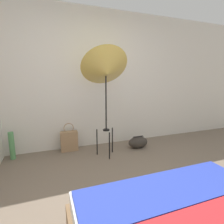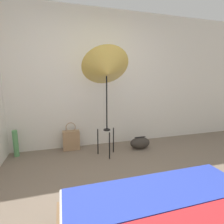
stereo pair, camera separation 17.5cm
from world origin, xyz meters
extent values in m
plane|color=#756656|center=(0.00, 0.00, 0.00)|extent=(14.00, 14.00, 0.00)
cube|color=silver|center=(0.00, 2.06, 1.30)|extent=(8.00, 0.05, 2.60)
cube|color=#283DAD|center=(0.17, -0.16, 0.38)|extent=(1.55, 0.48, 0.04)
cylinder|color=black|center=(0.16, 1.31, 0.23)|extent=(0.02, 0.02, 0.46)
cylinder|color=black|center=(0.01, 1.55, 0.23)|extent=(0.02, 0.02, 0.46)
cylinder|color=black|center=(0.30, 1.55, 0.23)|extent=(0.02, 0.02, 0.46)
cylinder|color=black|center=(0.16, 1.47, 0.46)|extent=(0.12, 0.12, 0.02)
cylinder|color=black|center=(0.16, 1.47, 0.96)|extent=(0.02, 0.02, 1.00)
cone|color=#D1B251|center=(0.16, 1.47, 1.46)|extent=(0.79, 0.69, 0.72)
cube|color=#9E7A56|center=(-0.43, 1.89, 0.18)|extent=(0.31, 0.13, 0.37)
torus|color=#9E7A56|center=(-0.43, 1.89, 0.44)|extent=(0.18, 0.01, 0.18)
ellipsoid|color=#332D28|center=(0.84, 1.58, 0.11)|extent=(0.39, 0.22, 0.22)
cube|color=black|center=(0.84, 1.58, 0.23)|extent=(0.22, 0.04, 0.01)
cylinder|color=#56995B|center=(-1.35, 1.86, 0.23)|extent=(0.08, 0.08, 0.46)
camera|label=1|loc=(-0.75, -1.27, 1.30)|focal=28.00mm
camera|label=2|loc=(-0.58, -1.32, 1.30)|focal=28.00mm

